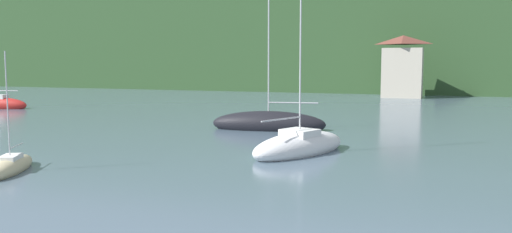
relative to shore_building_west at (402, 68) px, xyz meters
The scene contains 5 objects.
wooded_hillside 45.68m from the shore_building_west, 113.88° to the left, with size 352.00×61.04×52.45m.
shore_building_west is the anchor object (origin of this frame).
sailboat_mid_0 58.69m from the shore_building_west, 101.20° to the right, with size 3.05×4.50×5.58m.
sailboat_mid_1 48.47m from the shore_building_west, 90.80° to the right, with size 4.76×7.40×10.98m.
sailboat_far_3 40.12m from the shore_building_west, 98.04° to the right, with size 8.58×3.78×10.16m.
Camera 1 is at (6.98, 28.53, 4.81)m, focal length 36.35 mm.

